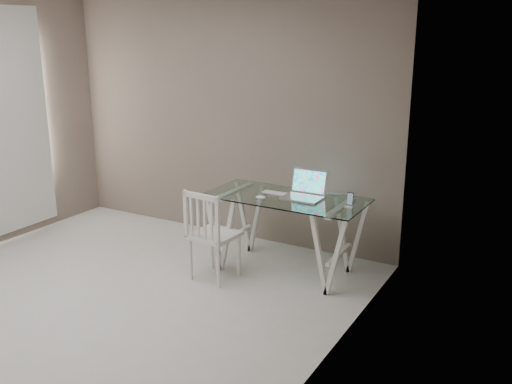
# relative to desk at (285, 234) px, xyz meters

# --- Properties ---
(room) EXTENTS (4.50, 4.52, 2.71)m
(room) POSITION_rel_desk_xyz_m (-1.13, -1.58, 1.33)
(room) COLOR beige
(room) RESTS_ON ground
(desk) EXTENTS (1.50, 0.70, 0.75)m
(desk) POSITION_rel_desk_xyz_m (0.00, 0.00, 0.00)
(desk) COLOR silver
(desk) RESTS_ON ground
(chair) EXTENTS (0.43, 0.43, 0.87)m
(chair) POSITION_rel_desk_xyz_m (-0.51, -0.53, 0.10)
(chair) COLOR white
(chair) RESTS_ON ground
(laptop) EXTENTS (0.36, 0.31, 0.25)m
(laptop) POSITION_rel_desk_xyz_m (0.16, 0.09, 0.42)
(laptop) COLOR silver
(laptop) RESTS_ON desk
(keyboard) EXTENTS (0.27, 0.12, 0.01)m
(keyboard) POSITION_rel_desk_xyz_m (-0.14, 0.06, 0.37)
(keyboard) COLOR silver
(keyboard) RESTS_ON desk
(mouse) EXTENTS (0.10, 0.06, 0.03)m
(mouse) POSITION_rel_desk_xyz_m (-0.17, -0.17, 0.38)
(mouse) COLOR white
(mouse) RESTS_ON desk
(phone_dock) EXTENTS (0.07, 0.07, 0.13)m
(phone_dock) POSITION_rel_desk_xyz_m (0.63, 0.00, 0.40)
(phone_dock) COLOR white
(phone_dock) RESTS_ON desk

